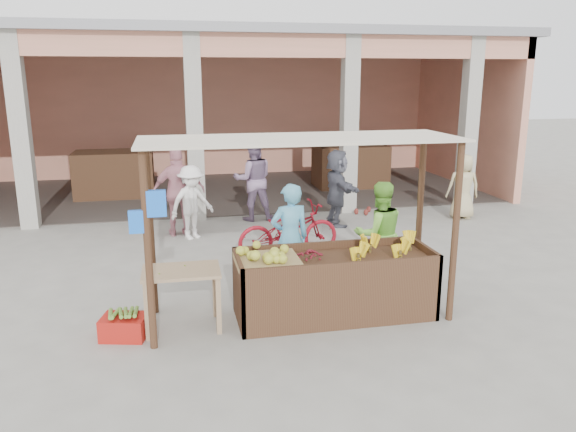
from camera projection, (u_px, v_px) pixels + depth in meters
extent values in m
plane|color=gray|center=(298.00, 318.00, 7.45)|extent=(60.00, 60.00, 0.00)
cube|color=#E19176|center=(217.00, 112.00, 17.78)|extent=(14.00, 0.20, 4.00)
cube|color=#E19176|center=(462.00, 115.00, 16.41)|extent=(0.20, 6.00, 4.00)
cube|color=#E19176|center=(239.00, 45.00, 11.89)|extent=(14.00, 0.30, 0.50)
cube|color=gray|center=(225.00, 37.00, 14.51)|extent=(14.40, 6.40, 0.20)
cube|color=#ADA99E|center=(21.00, 132.00, 11.42)|extent=(0.35, 0.35, 4.00)
cube|color=#ADA99E|center=(194.00, 129.00, 12.12)|extent=(0.35, 0.35, 4.00)
cube|color=#ADA99E|center=(349.00, 126.00, 12.83)|extent=(0.35, 0.35, 4.00)
cube|color=#ADA99E|center=(469.00, 124.00, 13.43)|extent=(0.35, 0.35, 4.00)
cube|color=#472E1C|center=(115.00, 174.00, 14.76)|extent=(2.00, 1.20, 1.20)
cube|color=#472E1C|center=(350.00, 166.00, 16.07)|extent=(2.00, 1.20, 1.20)
cube|color=#472E1C|center=(334.00, 287.00, 7.45)|extent=(2.60, 0.95, 0.80)
cylinder|color=#472E1C|center=(148.00, 253.00, 6.37)|extent=(0.09, 0.09, 2.35)
cylinder|color=#472E1C|center=(455.00, 234.00, 7.13)|extent=(0.09, 0.09, 2.35)
cylinder|color=#472E1C|center=(151.00, 229.00, 7.36)|extent=(0.09, 0.09, 2.35)
cylinder|color=#472E1C|center=(420.00, 215.00, 8.13)|extent=(0.09, 0.09, 2.35)
cube|color=beige|center=(301.00, 139.00, 6.96)|extent=(4.00, 1.35, 0.03)
cube|color=blue|center=(156.00, 203.00, 6.25)|extent=(0.22, 0.08, 0.30)
cube|color=blue|center=(137.00, 222.00, 6.25)|extent=(0.18, 0.07, 0.26)
cube|color=#9E8351|center=(267.00, 260.00, 7.19)|extent=(0.81, 0.70, 0.06)
ellipsoid|color=gold|center=(267.00, 253.00, 7.17)|extent=(0.69, 0.61, 0.15)
ellipsoid|color=maroon|center=(310.00, 254.00, 7.31)|extent=(0.44, 0.36, 0.14)
cube|color=tan|center=(181.00, 271.00, 7.00)|extent=(0.97, 0.66, 0.04)
cube|color=tan|center=(147.00, 312.00, 6.75)|extent=(0.06, 0.06, 0.74)
cube|color=tan|center=(219.00, 306.00, 6.93)|extent=(0.06, 0.06, 0.74)
cube|color=tan|center=(148.00, 295.00, 7.27)|extent=(0.06, 0.06, 0.74)
cube|color=tan|center=(215.00, 290.00, 7.44)|extent=(0.06, 0.06, 0.74)
cube|color=#AD1912|center=(124.00, 327.00, 6.87)|extent=(0.61, 0.50, 0.28)
ellipsoid|color=maroon|center=(366.00, 204.00, 12.83)|extent=(0.41, 0.41, 0.56)
ellipsoid|color=maroon|center=(379.00, 203.00, 12.94)|extent=(0.41, 0.41, 0.56)
ellipsoid|color=maroon|center=(369.00, 201.00, 13.13)|extent=(0.41, 0.41, 0.56)
ellipsoid|color=maroon|center=(357.00, 203.00, 12.92)|extent=(0.41, 0.41, 0.56)
imported|color=#5AB5DE|center=(290.00, 234.00, 8.23)|extent=(0.71, 0.57, 1.74)
imported|color=#82D346|center=(379.00, 231.00, 8.46)|extent=(0.82, 0.48, 1.70)
imported|color=maroon|center=(288.00, 229.00, 9.87)|extent=(0.93, 2.00, 1.01)
imported|color=white|center=(192.00, 200.00, 10.91)|extent=(1.12, 0.95, 1.57)
imported|color=#C9818E|center=(178.00, 189.00, 11.09)|extent=(1.16, 0.69, 1.90)
imported|color=tan|center=(463.00, 183.00, 12.45)|extent=(0.87, 0.66, 1.61)
imported|color=#555663|center=(337.00, 186.00, 11.88)|extent=(0.71, 1.61, 1.72)
imported|color=gray|center=(253.00, 176.00, 12.29)|extent=(0.98, 0.57, 1.99)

